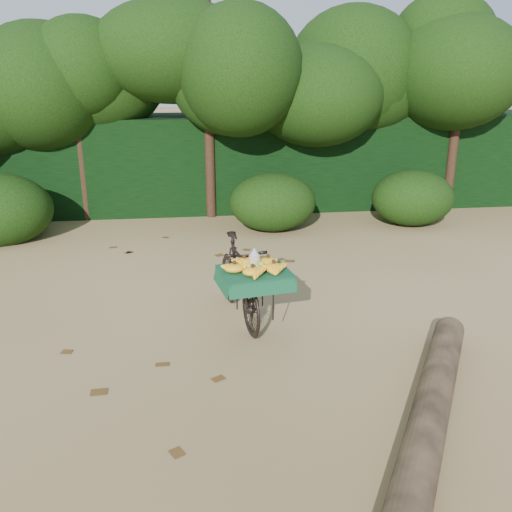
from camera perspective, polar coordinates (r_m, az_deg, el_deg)
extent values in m
plane|color=tan|center=(5.30, -7.13, -10.76)|extent=(80.00, 80.00, 0.00)
imported|color=black|center=(5.91, -1.82, -2.45)|extent=(0.68, 1.58, 0.92)
cube|color=black|center=(5.27, -0.14, -1.73)|extent=(0.39, 0.45, 0.02)
cube|color=#155130|center=(5.26, -0.14, -1.57)|extent=(0.75, 0.65, 0.01)
ellipsoid|color=#8EA628|center=(5.26, 0.53, -1.01)|extent=(0.09, 0.07, 0.10)
ellipsoid|color=#8EA628|center=(5.30, -0.32, -0.89)|extent=(0.09, 0.07, 0.10)
ellipsoid|color=#8EA628|center=(5.23, -0.82, -1.15)|extent=(0.09, 0.07, 0.10)
ellipsoid|color=#8EA628|center=(5.20, 0.03, -1.28)|extent=(0.09, 0.07, 0.10)
cylinder|color=#EAE5C6|center=(5.24, -0.17, -0.60)|extent=(0.11, 0.11, 0.14)
cylinder|color=brown|center=(4.16, 17.15, -18.45)|extent=(2.27, 3.48, 0.28)
cube|color=black|center=(11.05, -7.70, 9.77)|extent=(26.00, 1.80, 1.80)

